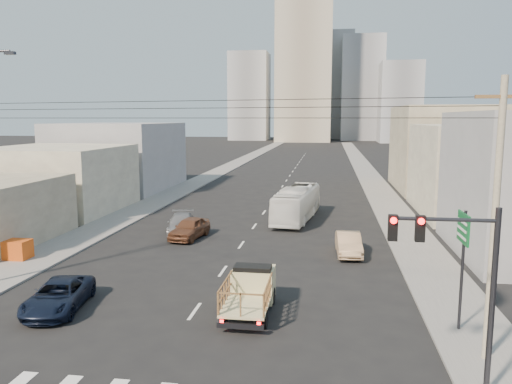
% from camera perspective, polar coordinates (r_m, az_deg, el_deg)
% --- Properties ---
extents(ground, '(420.00, 420.00, 0.00)m').
position_cam_1_polar(ground, '(21.43, -8.49, -15.30)').
color(ground, black).
rests_on(ground, ground).
extents(sidewalk_left, '(3.50, 180.00, 0.12)m').
position_cam_1_polar(sidewalk_left, '(90.87, -2.82, 3.04)').
color(sidewalk_left, slate).
rests_on(sidewalk_left, ground).
extents(sidewalk_right, '(3.50, 180.00, 0.12)m').
position_cam_1_polar(sidewalk_right, '(89.34, 12.15, 2.77)').
color(sidewalk_right, slate).
rests_on(sidewalk_right, ground).
extents(lane_dashes, '(0.15, 104.00, 0.01)m').
position_cam_1_polar(lane_dashes, '(72.49, 3.70, 1.61)').
color(lane_dashes, silver).
rests_on(lane_dashes, ground).
extents(flatbed_pickup, '(1.95, 4.41, 1.90)m').
position_cam_1_polar(flatbed_pickup, '(22.53, -0.71, -11.00)').
color(flatbed_pickup, '#CCC289').
rests_on(flatbed_pickup, ground).
extents(navy_pickup, '(2.92, 5.01, 1.31)m').
position_cam_1_polar(navy_pickup, '(24.66, -21.64, -10.96)').
color(navy_pickup, black).
rests_on(navy_pickup, ground).
extents(city_bus, '(3.66, 10.33, 2.82)m').
position_cam_1_polar(city_bus, '(42.54, 4.68, -1.32)').
color(city_bus, white).
rests_on(city_bus, ground).
extents(sedan_brown, '(2.42, 4.63, 1.50)m').
position_cam_1_polar(sedan_brown, '(36.31, -7.60, -4.11)').
color(sedan_brown, brown).
rests_on(sedan_brown, ground).
extents(sedan_tan, '(1.68, 4.30, 1.40)m').
position_cam_1_polar(sedan_tan, '(32.32, 10.53, -5.85)').
color(sedan_tan, tan).
rests_on(sedan_tan, ground).
extents(sedan_grey, '(3.13, 5.26, 1.43)m').
position_cam_1_polar(sedan_grey, '(38.04, -8.49, -3.61)').
color(sedan_grey, slate).
rests_on(sedan_grey, ground).
extents(traffic_signal, '(3.23, 0.35, 6.00)m').
position_cam_1_polar(traffic_signal, '(16.36, 22.13, -8.21)').
color(traffic_signal, '#2D2D33').
rests_on(traffic_signal, ground).
extents(green_sign, '(0.18, 1.60, 5.00)m').
position_cam_1_polar(green_sign, '(21.48, 22.57, -5.27)').
color(green_sign, '#2D2D33').
rests_on(green_sign, ground).
extents(utility_pole, '(1.80, 0.24, 10.00)m').
position_cam_1_polar(utility_pole, '(18.93, 25.63, -2.77)').
color(utility_pole, gray).
rests_on(utility_pole, ground).
extents(overhead_wires, '(23.01, 5.02, 0.72)m').
position_cam_1_polar(overhead_wires, '(21.07, -7.83, 9.38)').
color(overhead_wires, black).
rests_on(overhead_wires, ground).
extents(crate_stack, '(1.80, 1.20, 1.14)m').
position_cam_1_polar(crate_stack, '(33.89, -25.86, -5.91)').
color(crate_stack, '#D34F13').
rests_on(crate_stack, sidewalk_left).
extents(bldg_right_mid, '(11.00, 14.00, 8.00)m').
position_cam_1_polar(bldg_right_mid, '(48.91, 24.57, 2.28)').
color(bldg_right_mid, '#A59C85').
rests_on(bldg_right_mid, ground).
extents(bldg_right_far, '(12.00, 16.00, 10.00)m').
position_cam_1_polar(bldg_right_far, '(64.42, 21.14, 4.67)').
color(bldg_right_far, gray).
rests_on(bldg_right_far, ground).
extents(bldg_left_mid, '(11.00, 12.00, 6.00)m').
position_cam_1_polar(bldg_left_mid, '(49.75, -21.65, 1.38)').
color(bldg_left_mid, '#A59C85').
rests_on(bldg_left_mid, ground).
extents(bldg_left_far, '(12.00, 16.00, 8.00)m').
position_cam_1_polar(bldg_left_far, '(63.23, -15.31, 3.97)').
color(bldg_left_far, gray).
rests_on(bldg_left_far, ground).
extents(high_rise_tower, '(20.00, 20.00, 60.00)m').
position_cam_1_polar(high_rise_tower, '(190.21, 5.55, 14.86)').
color(high_rise_tower, '#9F917B').
rests_on(high_rise_tower, ground).
extents(midrise_ne, '(16.00, 16.00, 40.00)m').
position_cam_1_polar(midrise_ne, '(204.42, 12.02, 11.45)').
color(midrise_ne, gray).
rests_on(midrise_ne, ground).
extents(midrise_nw, '(15.00, 15.00, 34.00)m').
position_cam_1_polar(midrise_nw, '(201.45, -0.73, 10.82)').
color(midrise_nw, gray).
rests_on(midrise_nw, ground).
extents(midrise_back, '(18.00, 18.00, 44.00)m').
position_cam_1_polar(midrise_back, '(219.15, 8.59, 11.85)').
color(midrise_back, gray).
rests_on(midrise_back, ground).
extents(midrise_east, '(14.00, 14.00, 28.00)m').
position_cam_1_polar(midrise_east, '(185.40, 16.11, 9.78)').
color(midrise_east, gray).
rests_on(midrise_east, ground).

